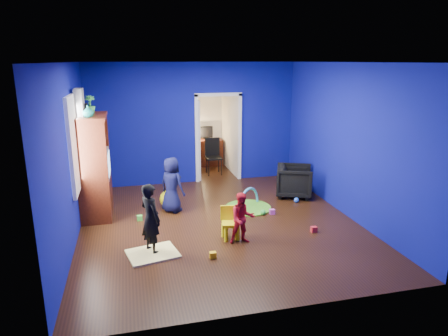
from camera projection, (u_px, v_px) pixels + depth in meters
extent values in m
cube|color=black|center=(220.00, 224.00, 7.41)|extent=(5.00, 5.50, 0.01)
cube|color=white|center=(219.00, 62.00, 6.65)|extent=(5.00, 5.50, 0.01)
cube|color=navy|center=(194.00, 124.00, 9.61)|extent=(5.00, 0.02, 2.90)
cube|color=navy|center=(275.00, 198.00, 4.45)|extent=(5.00, 0.02, 2.90)
cube|color=navy|center=(69.00, 155.00, 6.46)|extent=(0.02, 5.50, 2.90)
cube|color=navy|center=(347.00, 141.00, 7.59)|extent=(0.02, 5.50, 2.90)
imported|color=black|center=(294.00, 181.00, 8.83)|extent=(0.99, 0.98, 0.69)
imported|color=black|center=(151.00, 218.00, 6.17)|extent=(0.44, 0.49, 1.13)
imported|color=#0E1434|center=(172.00, 185.00, 7.87)|extent=(0.63, 0.63, 1.11)
imported|color=red|center=(242.00, 218.00, 6.53)|extent=(0.43, 0.34, 0.86)
imported|color=#0C5060|center=(88.00, 111.00, 7.03)|extent=(0.22, 0.22, 0.20)
imported|color=#318939|center=(90.00, 104.00, 7.50)|extent=(0.22, 0.22, 0.34)
cube|color=#3A1409|center=(94.00, 166.00, 7.59)|extent=(0.58, 1.14, 1.96)
cube|color=silver|center=(96.00, 164.00, 7.59)|extent=(0.46, 0.70, 0.54)
cube|color=#F2E07A|center=(153.00, 254.00, 6.22)|extent=(0.86, 0.75, 0.03)
sphere|color=yellow|center=(169.00, 199.00, 8.19)|extent=(0.36, 0.36, 0.36)
cube|color=yellow|center=(230.00, 225.00, 6.73)|extent=(0.32, 0.32, 0.50)
cylinder|color=#3B8F20|center=(248.00, 208.00, 8.17)|extent=(0.94, 0.94, 0.03)
torus|color=#3F8CD8|center=(248.00, 207.00, 8.17)|extent=(0.64, 0.61, 0.84)
cube|color=white|center=(72.00, 145.00, 6.76)|extent=(0.03, 0.95, 1.55)
cube|color=slate|center=(84.00, 154.00, 7.39)|extent=(0.14, 0.42, 2.40)
cube|color=white|center=(218.00, 139.00, 9.85)|extent=(1.16, 0.10, 2.10)
cube|color=#3D140A|center=(207.00, 153.00, 11.44)|extent=(0.88, 0.44, 0.75)
cube|color=black|center=(206.00, 132.00, 11.40)|extent=(0.40, 0.05, 0.32)
sphere|color=#FFD88C|center=(196.00, 133.00, 11.29)|extent=(0.14, 0.14, 0.14)
cube|color=black|center=(214.00, 157.00, 10.52)|extent=(0.40, 0.40, 0.92)
cube|color=white|center=(205.00, 94.00, 11.11)|extent=(0.88, 0.24, 0.04)
cube|color=red|center=(314.00, 229.00, 7.03)|extent=(0.10, 0.08, 0.10)
sphere|color=blue|center=(296.00, 200.00, 8.50)|extent=(0.11, 0.11, 0.11)
cube|color=yellow|center=(213.00, 255.00, 6.10)|extent=(0.10, 0.08, 0.10)
sphere|color=green|center=(263.00, 212.00, 7.82)|extent=(0.11, 0.11, 0.11)
cube|color=#D04EBA|center=(272.00, 212.00, 7.85)|extent=(0.10, 0.08, 0.10)
cube|color=green|center=(140.00, 218.00, 7.54)|extent=(0.10, 0.08, 0.10)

